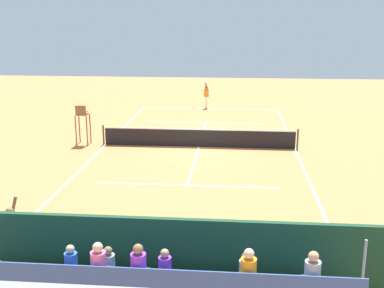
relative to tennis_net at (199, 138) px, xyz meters
name	(u,v)px	position (x,y,z in m)	size (l,w,h in m)	color
ground_plane	(199,147)	(0.00, 0.00, -0.50)	(60.00, 60.00, 0.00)	#D17542
court_line_markings	(199,147)	(0.00, -0.04, -0.50)	(10.10, 22.20, 0.01)	white
tennis_net	(199,138)	(0.00, 0.00, 0.00)	(10.30, 0.10, 1.07)	black
backdrop_wall	(155,256)	(0.00, 14.00, 0.50)	(18.00, 0.16, 2.00)	#194228
bleacher_stand	(146,288)	(-0.03, 15.38, 0.47)	(9.06, 2.40, 2.48)	gray
umpire_chair	(82,120)	(6.20, 0.03, 0.81)	(0.67, 0.67, 2.14)	brown
courtside_bench	(290,264)	(-3.33, 13.27, 0.06)	(1.80, 0.40, 0.93)	#33383D
equipment_bag	(224,277)	(-1.67, 13.40, -0.32)	(0.90, 0.36, 0.36)	#334C8C
tennis_player	(206,95)	(0.30, -11.30, 0.51)	(0.38, 0.54, 1.93)	white
tennis_racket	(198,109)	(0.89, -10.79, -0.49)	(0.58, 0.36, 0.03)	black
tennis_ball_near	(180,115)	(1.96, -8.30, -0.47)	(0.07, 0.07, 0.07)	#CCDB33
line_judge	(11,230)	(4.12, 12.91, 0.51)	(0.41, 0.55, 1.93)	#232328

